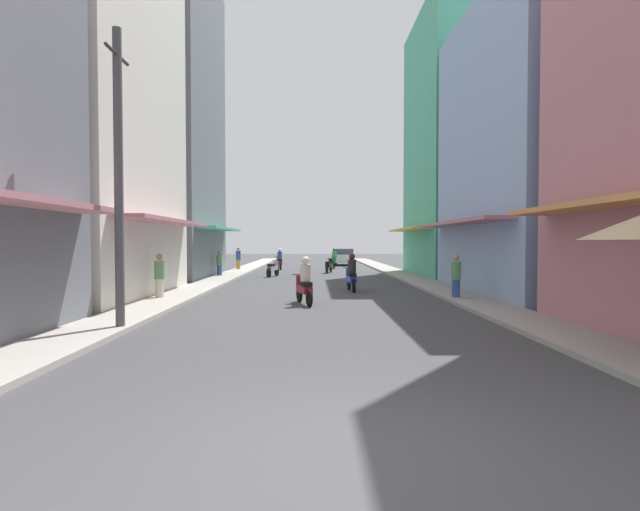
{
  "coord_description": "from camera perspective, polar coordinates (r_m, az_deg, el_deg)",
  "views": [
    {
      "loc": [
        -0.2,
        -4.52,
        2.05
      ],
      "look_at": [
        0.09,
        15.6,
        1.47
      ],
      "focal_mm": 26.59,
      "sensor_mm": 36.0,
      "label": 1
    }
  ],
  "objects": [
    {
      "name": "building_left_mid",
      "position": [
        20.15,
        -27.92,
        16.8
      ],
      "size": [
        7.05,
        8.8,
        14.77
      ],
      "color": "silver",
      "rests_on": "ground"
    },
    {
      "name": "motorbike_silver",
      "position": [
        28.02,
        -5.65,
        -1.52
      ],
      "size": [
        0.72,
        1.75,
        0.96
      ],
      "color": "black",
      "rests_on": "ground"
    },
    {
      "name": "parked_car",
      "position": [
        41.78,
        2.94,
        -0.15
      ],
      "size": [
        2.09,
        4.23,
        1.45
      ],
      "color": "silver",
      "rests_on": "ground"
    },
    {
      "name": "motorbike_red",
      "position": [
        35.27,
        -4.92,
        -0.54
      ],
      "size": [
        0.63,
        1.78,
        1.58
      ],
      "color": "black",
      "rests_on": "ground"
    },
    {
      "name": "motorbike_maroon",
      "position": [
        15.49,
        -1.91,
        -3.33
      ],
      "size": [
        0.7,
        1.76,
        1.58
      ],
      "color": "black",
      "rests_on": "ground"
    },
    {
      "name": "sidewalk_right",
      "position": [
        26.54,
        10.9,
        -2.68
      ],
      "size": [
        1.61,
        58.78,
        0.12
      ],
      "primitive_type": "cube",
      "color": "#9E9991",
      "rests_on": "ground"
    },
    {
      "name": "pedestrian_far",
      "position": [
        17.41,
        -18.76,
        -2.48
      ],
      "size": [
        0.34,
        0.34,
        1.65
      ],
      "color": "beige",
      "rests_on": "ground"
    },
    {
      "name": "motorbike_green",
      "position": [
        36.69,
        1.72,
        -0.45
      ],
      "size": [
        0.55,
        1.81,
        1.58
      ],
      "color": "black",
      "rests_on": "ground"
    },
    {
      "name": "utility_pole",
      "position": [
        11.82,
        -23.08,
        8.64
      ],
      "size": [
        0.2,
        1.2,
        6.87
      ],
      "color": "#4C4C4F",
      "rests_on": "ground"
    },
    {
      "name": "building_right_far",
      "position": [
        30.18,
        17.34,
        12.38
      ],
      "size": [
        7.05,
        8.61,
        15.43
      ],
      "color": "#4CB28C",
      "rests_on": "ground"
    },
    {
      "name": "pedestrian_foreground",
      "position": [
        27.9,
        -12.01,
        -1.02
      ],
      "size": [
        0.34,
        0.34,
        1.54
      ],
      "color": "#334C8C",
      "rests_on": "ground"
    },
    {
      "name": "building_right_mid",
      "position": [
        21.04,
        25.64,
        11.5
      ],
      "size": [
        7.05,
        9.72,
        11.43
      ],
      "color": "#8CA5CC",
      "rests_on": "ground"
    },
    {
      "name": "ground_plane",
      "position": [
        25.99,
        -0.38,
        -2.87
      ],
      "size": [
        111.72,
        111.72,
        0.0
      ],
      "primitive_type": "plane",
      "color": "#424244"
    },
    {
      "name": "sidewalk_left",
      "position": [
        26.46,
        -11.69,
        -2.7
      ],
      "size": [
        1.61,
        58.78,
        0.12
      ],
      "primitive_type": "cube",
      "color": "#ADA89E",
      "rests_on": "ground"
    },
    {
      "name": "building_left_far",
      "position": [
        29.26,
        -18.94,
        14.91
      ],
      "size": [
        7.05,
        8.76,
        17.63
      ],
      "color": "slate",
      "rests_on": "ground"
    },
    {
      "name": "motorbike_black",
      "position": [
        31.21,
        1.11,
        -1.19
      ],
      "size": [
        0.66,
        1.78,
        0.96
      ],
      "color": "black",
      "rests_on": "ground"
    },
    {
      "name": "motorbike_blue",
      "position": [
        19.72,
        3.78,
        -2.27
      ],
      "size": [
        0.55,
        1.81,
        1.58
      ],
      "color": "black",
      "rests_on": "ground"
    },
    {
      "name": "pedestrian_midway",
      "position": [
        17.2,
        16.05,
        -2.57
      ],
      "size": [
        0.34,
        0.34,
        1.61
      ],
      "color": "#334C8C",
      "rests_on": "ground"
    },
    {
      "name": "pedestrian_crossing",
      "position": [
        34.06,
        -9.8,
        -0.41
      ],
      "size": [
        0.34,
        0.34,
        1.68
      ],
      "color": "#BF8C3F",
      "rests_on": "ground"
    }
  ]
}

